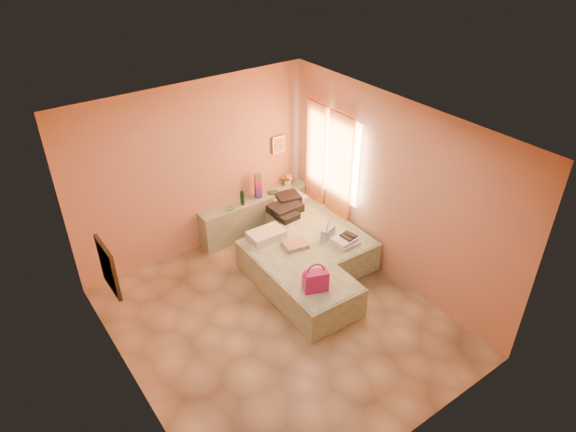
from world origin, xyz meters
The scene contains 16 objects.
ground centered at (0.00, 0.00, 0.00)m, with size 4.50×4.50×0.00m, color tan.
room_walls centered at (0.21, 0.57, 1.79)m, with size 4.02×4.51×2.81m.
headboard_ledge centered at (0.98, 2.10, 0.33)m, with size 2.05×0.30×0.65m, color #A5B392.
bed_left centered at (0.60, 0.40, 0.25)m, with size 0.90×2.00×0.50m, color beige.
bed_right centered at (1.50, 1.05, 0.25)m, with size 0.90×2.00×0.50m, color beige.
water_bottle centered at (0.70, 2.05, 0.78)m, with size 0.07×0.07×0.25m, color #163E28.
rainbow_box centered at (1.04, 2.10, 0.87)m, with size 0.10×0.10×0.45m, color #B6166F.
small_dish centered at (0.46, 2.04, 0.66)m, with size 0.12×0.12×0.03m, color #468163.
green_book centered at (1.32, 2.08, 0.66)m, with size 0.16×0.12×0.03m, color #26472F.
flower_vase centered at (1.69, 2.16, 0.78)m, with size 0.20×0.20×0.26m, color white.
magenta_handbag centered at (0.46, -0.20, 0.65)m, with size 0.33×0.18×0.31m, color #B6166F.
khaki_garment centered at (0.83, 0.76, 0.53)m, with size 0.36×0.28×0.06m, color tan.
clothes_pile centered at (1.33, 1.65, 0.59)m, with size 0.58×0.58×0.17m, color black.
blue_handbag centered at (1.38, 0.66, 0.59)m, with size 0.27×0.11×0.17m, color #4662A9.
towel_stack centered at (1.49, 0.35, 0.55)m, with size 0.35×0.30×0.10m, color white.
sandal_pair centered at (1.55, 0.37, 0.61)m, with size 0.16×0.22×0.02m, color black.
Camera 1 is at (-2.96, -4.30, 5.04)m, focal length 32.00 mm.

